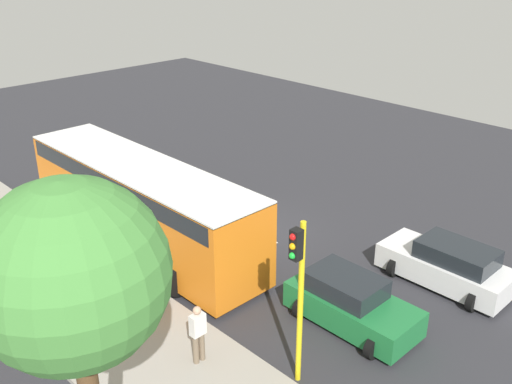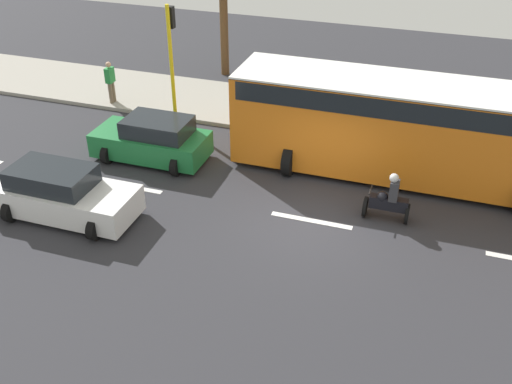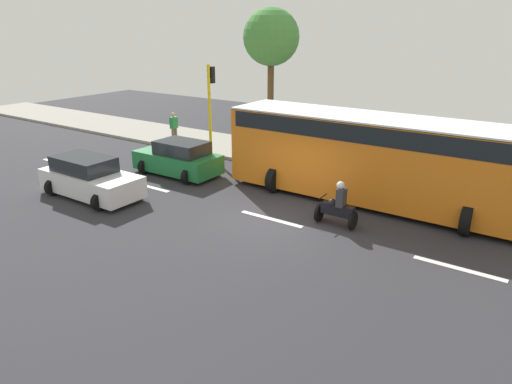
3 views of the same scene
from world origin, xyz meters
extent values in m
cube|color=#2D2D33|center=(0.00, 0.00, -0.05)|extent=(40.00, 60.00, 0.10)
cube|color=#9E998E|center=(7.00, 0.00, 0.07)|extent=(4.00, 60.00, 0.15)
cube|color=white|center=(0.00, -6.00, 0.01)|extent=(0.20, 2.40, 0.01)
cube|color=white|center=(0.00, 0.00, 0.01)|extent=(0.20, 2.40, 0.01)
cube|color=white|center=(0.00, 6.00, 0.01)|extent=(0.20, 2.40, 0.01)
cube|color=white|center=(0.00, 12.00, 0.01)|extent=(0.20, 2.40, 0.01)
cube|color=#1E7238|center=(1.94, 6.11, 0.56)|extent=(1.73, 3.85, 0.80)
cube|color=#1E2328|center=(1.94, 5.80, 1.24)|extent=(1.46, 2.16, 0.56)
cylinder|color=black|center=(1.18, 7.38, 0.32)|extent=(0.64, 0.22, 0.64)
cylinder|color=black|center=(2.69, 7.38, 0.32)|extent=(0.64, 0.22, 0.64)
cylinder|color=black|center=(1.18, 4.83, 0.32)|extent=(0.64, 0.22, 0.64)
cylinder|color=black|center=(2.69, 4.83, 0.32)|extent=(0.64, 0.22, 0.64)
cube|color=white|center=(-1.99, 6.83, 0.56)|extent=(1.71, 4.20, 0.80)
cube|color=#1E2328|center=(-1.99, 7.17, 1.24)|extent=(1.44, 2.35, 0.56)
cylinder|color=black|center=(-1.24, 5.45, 0.32)|extent=(0.64, 0.22, 0.64)
cylinder|color=black|center=(-2.73, 5.45, 0.32)|extent=(0.64, 0.22, 0.64)
cylinder|color=black|center=(-1.24, 8.22, 0.32)|extent=(0.64, 0.22, 0.64)
cylinder|color=black|center=(-2.73, 8.22, 0.32)|extent=(0.64, 0.22, 0.64)
cube|color=orange|center=(3.50, -2.15, 1.65)|extent=(2.50, 11.00, 2.90)
cube|color=black|center=(3.50, -2.15, 2.75)|extent=(2.52, 10.56, 0.60)
cube|color=white|center=(3.50, -2.15, 3.12)|extent=(2.50, 11.00, 0.08)
cylinder|color=black|center=(2.40, 1.37, 0.50)|extent=(1.00, 0.30, 1.00)
cylinder|color=black|center=(4.60, 1.37, 0.50)|extent=(1.00, 0.30, 1.00)
cylinder|color=black|center=(2.40, -5.67, 0.50)|extent=(1.00, 0.30, 1.00)
cylinder|color=black|center=(4.60, -5.67, 0.50)|extent=(1.00, 0.30, 1.00)
cylinder|color=black|center=(0.78, -1.40, 0.30)|extent=(0.60, 0.10, 0.60)
cylinder|color=black|center=(0.78, -2.60, 0.30)|extent=(0.60, 0.10, 0.60)
cube|color=black|center=(0.78, -2.05, 0.55)|extent=(0.28, 1.10, 0.36)
sphere|color=black|center=(0.78, -1.85, 0.73)|extent=(0.32, 0.32, 0.32)
cylinder|color=black|center=(0.78, -1.50, 0.90)|extent=(0.55, 0.04, 0.04)
cube|color=#333338|center=(0.78, -2.15, 1.00)|extent=(0.36, 0.24, 0.60)
sphere|color=silver|center=(0.78, -2.10, 1.40)|extent=(0.26, 0.26, 0.26)
cylinder|color=#72604C|center=(6.12, 4.38, 0.57)|extent=(0.16, 0.16, 0.85)
cylinder|color=#72604C|center=(6.32, 4.38, 0.57)|extent=(0.16, 0.16, 0.85)
cube|color=silver|center=(6.22, 4.38, 1.30)|extent=(0.40, 0.24, 0.60)
sphere|color=tan|center=(6.22, 4.38, 1.73)|extent=(0.22, 0.22, 0.22)
cylinder|color=#72604C|center=(5.40, 9.69, 0.57)|extent=(0.16, 0.16, 0.85)
cylinder|color=#72604C|center=(5.60, 9.69, 0.57)|extent=(0.16, 0.16, 0.85)
cube|color=#268C3F|center=(5.50, 9.69, 1.30)|extent=(0.40, 0.24, 0.60)
sphere|color=tan|center=(5.50, 9.69, 1.73)|extent=(0.22, 0.22, 0.22)
cylinder|color=yellow|center=(4.75, 6.54, 2.25)|extent=(0.14, 0.14, 4.50)
cube|color=black|center=(4.97, 6.54, 4.00)|extent=(0.24, 0.24, 0.76)
sphere|color=red|center=(5.09, 6.54, 4.24)|extent=(0.16, 0.16, 0.16)
sphere|color=#F2A50C|center=(5.09, 6.54, 4.00)|extent=(0.16, 0.16, 0.16)
sphere|color=green|center=(5.09, 6.54, 3.76)|extent=(0.16, 0.16, 0.16)
cylinder|color=brown|center=(10.32, 6.66, 2.25)|extent=(0.36, 0.36, 4.50)
sphere|color=#478C3D|center=(10.32, 6.66, 5.59)|extent=(3.11, 3.11, 3.11)
camera|label=1|loc=(13.61, 14.10, 10.33)|focal=40.55mm
camera|label=2|loc=(-13.86, -2.97, 9.74)|focal=41.46mm
camera|label=3|loc=(-12.15, -7.67, 6.17)|focal=32.35mm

